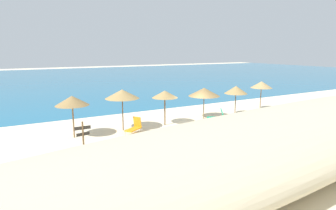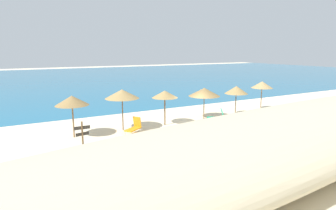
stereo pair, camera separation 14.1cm
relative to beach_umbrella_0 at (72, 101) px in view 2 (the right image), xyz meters
name	(u,v)px [view 2 (the right image)]	position (x,y,z in m)	size (l,w,h in m)	color
ground_plane	(196,126)	(8.50, -1.58, -2.42)	(160.00, 160.00, 0.00)	beige
sea_water	(79,79)	(8.50, 38.52, -2.42)	(160.00, 66.72, 0.01)	#1E6B93
dune_ridge	(308,132)	(10.13, -9.53, -1.07)	(51.35, 6.98, 2.72)	beige
beach_umbrella_0	(72,101)	(0.00, 0.00, 0.00)	(2.13, 2.13, 2.74)	brown
beach_umbrella_1	(122,94)	(3.38, 0.05, 0.17)	(2.37, 2.37, 2.91)	brown
beach_umbrella_2	(165,94)	(6.64, -0.16, -0.07)	(1.93, 1.93, 2.63)	brown
beach_umbrella_3	(204,92)	(10.39, 0.05, -0.20)	(2.56, 2.56, 2.57)	brown
beach_umbrella_4	(236,90)	(13.45, -0.35, -0.18)	(1.96, 1.96, 2.58)	brown
beach_umbrella_5	(262,85)	(17.03, 0.17, -0.01)	(1.96, 1.96, 2.73)	brown
lounge_chair_0	(134,127)	(3.76, -1.10, -1.96)	(1.38, 1.20, 1.09)	orange
lounge_chair_1	(217,117)	(10.59, -1.49, -1.94)	(1.45, 1.26, 1.09)	#199972
wooden_signpost	(82,135)	(-0.22, -3.61, -1.31)	(0.84, 0.15, 1.89)	brown
beach_ball	(257,126)	(12.06, -4.19, -2.28)	(0.29, 0.29, 0.29)	green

